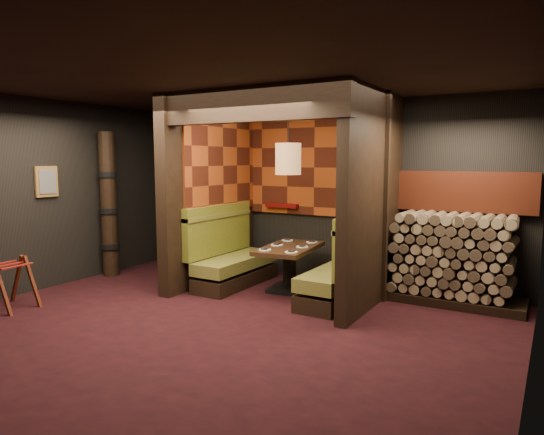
{
  "coord_description": "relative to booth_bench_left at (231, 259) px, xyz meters",
  "views": [
    {
      "loc": [
        3.39,
        -4.43,
        1.95
      ],
      "look_at": [
        0.0,
        1.3,
        1.15
      ],
      "focal_mm": 32.0,
      "sensor_mm": 36.0,
      "label": 1
    }
  ],
  "objects": [
    {
      "name": "floor",
      "position": [
        0.96,
        -1.65,
        -0.41
      ],
      "size": [
        6.5,
        5.5,
        0.02
      ],
      "primitive_type": "cube",
      "color": "black",
      "rests_on": "ground"
    },
    {
      "name": "ceiling",
      "position": [
        0.96,
        -1.65,
        2.46
      ],
      "size": [
        6.5,
        5.5,
        0.02
      ],
      "primitive_type": "cube",
      "color": "black",
      "rests_on": "ground"
    },
    {
      "name": "wall_back",
      "position": [
        0.96,
        1.11,
        1.02
      ],
      "size": [
        6.5,
        0.02,
        2.85
      ],
      "primitive_type": "cube",
      "color": "black",
      "rests_on": "ground"
    },
    {
      "name": "wall_left",
      "position": [
        -2.3,
        -1.65,
        1.02
      ],
      "size": [
        0.02,
        5.5,
        2.85
      ],
      "primitive_type": "cube",
      "color": "black",
      "rests_on": "ground"
    },
    {
      "name": "wall_right",
      "position": [
        4.22,
        -1.65,
        1.02
      ],
      "size": [
        0.02,
        5.5,
        2.85
      ],
      "primitive_type": "cube",
      "color": "black",
      "rests_on": "ground"
    },
    {
      "name": "partition_left",
      "position": [
        -0.39,
        -0.0,
        1.02
      ],
      "size": [
        0.2,
        2.2,
        2.85
      ],
      "primitive_type": "cube",
      "color": "black",
      "rests_on": "floor"
    },
    {
      "name": "partition_right",
      "position": [
        2.26,
        0.05,
        1.02
      ],
      "size": [
        0.15,
        2.1,
        2.85
      ],
      "primitive_type": "cube",
      "color": "black",
      "rests_on": "floor"
    },
    {
      "name": "header_beam",
      "position": [
        0.94,
        -0.95,
        2.23
      ],
      "size": [
        2.85,
        0.18,
        0.44
      ],
      "primitive_type": "cube",
      "color": "black",
      "rests_on": "partition_left"
    },
    {
      "name": "tapa_back_panel",
      "position": [
        0.94,
        1.06,
        1.42
      ],
      "size": [
        2.4,
        0.06,
        1.55
      ],
      "primitive_type": "cube",
      "color": "#973C13",
      "rests_on": "wall_back"
    },
    {
      "name": "tapa_side_panel",
      "position": [
        -0.27,
        0.17,
        1.45
      ],
      "size": [
        0.04,
        1.85,
        1.45
      ],
      "primitive_type": "cube",
      "color": "#973C13",
      "rests_on": "partition_left"
    },
    {
      "name": "lacquer_shelf",
      "position": [
        0.36,
        1.0,
        0.78
      ],
      "size": [
        0.6,
        0.12,
        0.07
      ],
      "primitive_type": "cube",
      "color": "#600909",
      "rests_on": "wall_back"
    },
    {
      "name": "booth_bench_left",
      "position": [
        0.0,
        0.0,
        0.0
      ],
      "size": [
        0.68,
        1.6,
        1.14
      ],
      "color": "black",
      "rests_on": "floor"
    },
    {
      "name": "booth_bench_right",
      "position": [
        1.89,
        0.0,
        0.0
      ],
      "size": [
        0.68,
        1.6,
        1.14
      ],
      "color": "black",
      "rests_on": "floor"
    },
    {
      "name": "dining_table",
      "position": [
        0.98,
        0.12,
        0.04
      ],
      "size": [
        0.85,
        1.36,
        0.68
      ],
      "color": "black",
      "rests_on": "floor"
    },
    {
      "name": "place_settings",
      "position": [
        0.98,
        0.12,
        0.29
      ],
      "size": [
        0.69,
        1.1,
        0.03
      ],
      "color": "white",
      "rests_on": "dining_table"
    },
    {
      "name": "pendant_lamp",
      "position": [
        0.98,
        0.07,
        1.56
      ],
      "size": [
        0.37,
        0.37,
        1.12
      ],
      "color": "olive",
      "rests_on": "ceiling"
    },
    {
      "name": "framed_picture",
      "position": [
        -2.25,
        -1.55,
        1.22
      ],
      "size": [
        0.05,
        0.36,
        0.46
      ],
      "color": "olive",
      "rests_on": "wall_left"
    },
    {
      "name": "luggage_rack",
      "position": [
        -1.77,
        -2.49,
        -0.04
      ],
      "size": [
        0.68,
        0.49,
        0.71
      ],
      "color": "#4A190B",
      "rests_on": "floor"
    },
    {
      "name": "totem_column",
      "position": [
        -2.09,
        -0.55,
        0.79
      ],
      "size": [
        0.31,
        0.31,
        2.4
      ],
      "color": "black",
      "rests_on": "floor"
    },
    {
      "name": "firewood_stack",
      "position": [
        3.25,
        0.7,
        0.21
      ],
      "size": [
        1.73,
        0.7,
        1.22
      ],
      "color": "black",
      "rests_on": "floor"
    },
    {
      "name": "mosaic_header",
      "position": [
        3.25,
        1.03,
        1.1
      ],
      "size": [
        1.83,
        0.1,
        0.56
      ],
      "primitive_type": "cube",
      "color": "maroon",
      "rests_on": "wall_back"
    },
    {
      "name": "bay_front_post",
      "position": [
        2.35,
        0.31,
        1.02
      ],
      "size": [
        0.08,
        0.08,
        2.85
      ],
      "primitive_type": "cube",
      "color": "black",
      "rests_on": "floor"
    }
  ]
}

